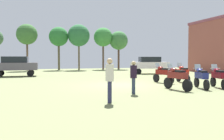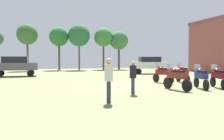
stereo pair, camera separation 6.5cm
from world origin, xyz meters
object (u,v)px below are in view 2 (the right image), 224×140
object	(u,v)px
person_1	(109,77)
tree_3	(79,36)
person_2	(133,75)
tree_7	(103,37)
motorcycle_3	(201,77)
motorcycle_5	(177,77)
tree_4	(59,37)
motorcycle_2	(163,73)
tree_5	(119,41)
car_2	(150,64)
motorcycle_4	(218,76)
motorcycle_1	(183,73)
car_3	(15,65)
tree_2	(27,35)

from	to	relation	value
person_1	tree_3	xyz separation A→B (m)	(3.11, 27.27, 4.34)
person_2	tree_7	world-z (taller)	tree_7
tree_3	tree_7	world-z (taller)	tree_3
motorcycle_3	motorcycle_5	size ratio (longest dim) A/B	0.91
motorcycle_5	tree_4	size ratio (longest dim) A/B	0.33
motorcycle_2	motorcycle_3	distance (m)	3.54
tree_5	motorcycle_2	bearing A→B (deg)	-100.32
motorcycle_2	car_2	bearing A→B (deg)	56.89
motorcycle_5	motorcycle_4	bearing A→B (deg)	-9.91
motorcycle_3	person_2	bearing A→B (deg)	-154.88
tree_3	motorcycle_2	bearing A→B (deg)	-82.51
motorcycle_1	tree_3	xyz separation A→B (m)	(-4.32, 21.48, 4.69)
car_2	tree_3	world-z (taller)	tree_3
tree_4	motorcycle_2	bearing A→B (deg)	-75.05
motorcycle_1	motorcycle_4	distance (m)	3.35
motorcycle_5	car_2	distance (m)	14.10
person_1	car_2	bearing A→B (deg)	176.69
car_3	tree_5	distance (m)	19.15
person_2	tree_7	bearing A→B (deg)	177.05
person_1	tree_5	size ratio (longest dim) A/B	0.29
person_2	car_2	bearing A→B (deg)	159.30
car_3	person_1	distance (m)	16.77
motorcycle_4	person_1	world-z (taller)	person_1
tree_4	tree_7	bearing A→B (deg)	-2.49
tree_2	motorcycle_5	bearing A→B (deg)	-69.26
motorcycle_5	person_1	world-z (taller)	person_1
motorcycle_5	person_2	world-z (taller)	person_2
motorcycle_3	tree_3	distance (m)	25.41
car_2	tree_5	world-z (taller)	tree_5
motorcycle_4	motorcycle_5	distance (m)	2.90
person_2	tree_2	xyz separation A→B (m)	(-6.38, 25.24, 4.33)
motorcycle_2	motorcycle_3	bearing A→B (deg)	-92.63
person_2	tree_2	bearing A→B (deg)	-157.02
car_3	person_2	xyz separation A→B (m)	(6.95, -14.14, -0.20)
motorcycle_2	motorcycle_5	distance (m)	3.76
motorcycle_3	tree_4	world-z (taller)	tree_4
car_2	tree_2	xyz separation A→B (m)	(-14.21, 11.39, 4.14)
motorcycle_5	tree_5	bearing A→B (deg)	68.82
tree_7	person_1	bearing A→B (deg)	-104.56
motorcycle_2	tree_2	distance (m)	23.94
motorcycle_3	tree_5	xyz separation A→B (m)	(3.32, 24.88, 4.05)
person_1	tree_5	xyz separation A→B (m)	(9.79, 27.40, 3.69)
motorcycle_1	car_2	world-z (taller)	car_2
motorcycle_5	car_3	xyz separation A→B (m)	(-9.89, 13.52, 0.43)
motorcycle_4	car_2	distance (m)	13.38
tree_2	tree_5	bearing A→B (deg)	1.38
motorcycle_1	car_3	bearing A→B (deg)	149.59
car_2	tree_7	distance (m)	12.89
car_3	car_2	bearing A→B (deg)	-90.07
tree_7	tree_5	bearing A→B (deg)	-5.13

